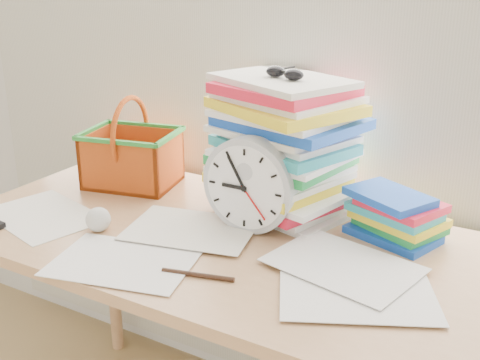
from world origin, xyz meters
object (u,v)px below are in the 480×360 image
Objects in this scene: paper_stack at (282,147)px; clock at (250,185)px; desk at (218,262)px; basket at (131,142)px; book_stack at (394,214)px.

clock is at bearing -94.79° from paper_stack.
basket is at bearing 156.60° from desk.
desk is 0.45m from book_stack.
desk is at bearing -127.92° from clock.
desk is 5.97× the size of book_stack.
clock is (-0.01, -0.15, -0.06)m from paper_stack.
desk is 5.24× the size of basket.
clock is 0.91× the size of basket.
clock is at bearing -26.16° from basket.
clock reaches higher than book_stack.
paper_stack is at bearing 85.21° from clock.
paper_stack is at bearing 178.55° from book_stack.
basket is (-0.47, 0.11, 0.01)m from clock.
desk is at bearing -106.50° from paper_stack.
basket is at bearing -175.24° from paper_stack.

